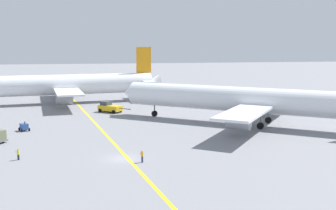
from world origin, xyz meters
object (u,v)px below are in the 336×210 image
(airliner_at_gate_left, at_px, (56,85))
(ground_crew_marshaller_foreground, at_px, (18,154))
(airliner_being_pushed, at_px, (250,100))
(ground_crew_ramp_agent_by_cones, at_px, (142,156))
(pushback_tug, at_px, (110,107))
(gse_gpu_cart_small, at_px, (24,127))
(jet_bridge, at_px, (79,81))

(airliner_at_gate_left, bearing_deg, ground_crew_marshaller_foreground, -91.54)
(airliner_being_pushed, xyz_separation_m, ground_crew_marshaller_foreground, (-42.10, -17.86, -4.20))
(ground_crew_ramp_agent_by_cones, xyz_separation_m, ground_crew_marshaller_foreground, (-17.07, 4.68, -0.10))
(ground_crew_ramp_agent_by_cones, bearing_deg, airliner_being_pushed, 42.00)
(airliner_being_pushed, height_order, pushback_tug, airliner_being_pushed)
(gse_gpu_cart_small, distance_m, ground_crew_ramp_agent_by_cones, 31.67)
(airliner_at_gate_left, bearing_deg, pushback_tug, -52.51)
(ground_crew_marshaller_foreground, bearing_deg, airliner_being_pushed, 22.98)
(airliner_at_gate_left, relative_size, pushback_tug, 7.91)
(ground_crew_marshaller_foreground, bearing_deg, gse_gpu_cart_small, 95.84)
(gse_gpu_cart_small, relative_size, ground_crew_marshaller_foreground, 1.63)
(airliner_at_gate_left, xyz_separation_m, ground_crew_marshaller_foreground, (-1.53, -56.81, -4.30))
(airliner_at_gate_left, xyz_separation_m, jet_bridge, (5.74, 20.30, -0.54))
(airliner_at_gate_left, xyz_separation_m, ground_crew_ramp_agent_by_cones, (15.55, -61.49, -4.20))
(airliner_at_gate_left, height_order, ground_crew_ramp_agent_by_cones, airliner_at_gate_left)
(airliner_at_gate_left, distance_m, ground_crew_ramp_agent_by_cones, 63.56)
(jet_bridge, bearing_deg, airliner_at_gate_left, -105.80)
(gse_gpu_cart_small, xyz_separation_m, ground_crew_ramp_agent_by_cones, (19.17, -25.21, 0.12))
(airliner_being_pushed, relative_size, pushback_tug, 6.58)
(pushback_tug, bearing_deg, airliner_being_pushed, -38.25)
(pushback_tug, distance_m, ground_crew_ramp_agent_by_cones, 43.92)
(airliner_being_pushed, height_order, jet_bridge, airliner_being_pushed)
(airliner_at_gate_left, distance_m, pushback_tug, 22.54)
(airliner_being_pushed, xyz_separation_m, gse_gpu_cart_small, (-44.20, 2.68, -4.22))
(ground_crew_marshaller_foreground, bearing_deg, airliner_at_gate_left, 88.46)
(ground_crew_ramp_agent_by_cones, height_order, jet_bridge, jet_bridge)
(airliner_being_pushed, distance_m, ground_crew_ramp_agent_by_cones, 33.93)
(gse_gpu_cart_small, bearing_deg, airliner_at_gate_left, 84.29)
(airliner_being_pushed, bearing_deg, jet_bridge, 120.45)
(gse_gpu_cart_small, bearing_deg, ground_crew_ramp_agent_by_cones, -52.75)
(airliner_at_gate_left, relative_size, jet_bridge, 3.38)
(airliner_at_gate_left, distance_m, airliner_being_pushed, 56.25)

